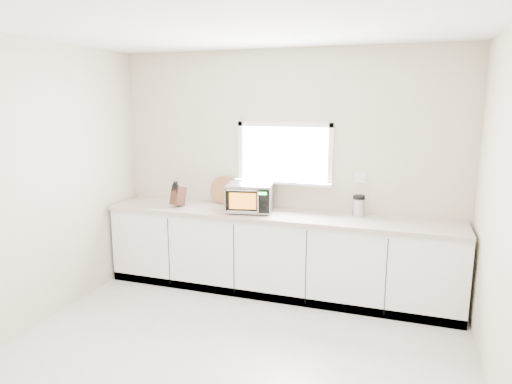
% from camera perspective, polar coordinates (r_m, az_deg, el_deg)
% --- Properties ---
extents(ground, '(4.00, 4.00, 0.00)m').
position_cam_1_polar(ground, '(3.92, -4.93, -21.75)').
color(ground, beige).
rests_on(ground, ground).
extents(back_wall, '(4.00, 0.17, 2.70)m').
position_cam_1_polar(back_wall, '(5.23, 3.62, 2.83)').
color(back_wall, beige).
rests_on(back_wall, ground).
extents(cabinets, '(3.92, 0.60, 0.88)m').
position_cam_1_polar(cabinets, '(5.17, 2.62, -7.81)').
color(cabinets, white).
rests_on(cabinets, ground).
extents(countertop, '(3.92, 0.64, 0.04)m').
position_cam_1_polar(countertop, '(5.03, 2.63, -2.89)').
color(countertop, '#C1AE9F').
rests_on(countertop, cabinets).
extents(microwave, '(0.56, 0.47, 0.32)m').
position_cam_1_polar(microwave, '(5.05, -0.80, -0.65)').
color(microwave, black).
rests_on(microwave, countertop).
extents(knife_block, '(0.13, 0.23, 0.31)m').
position_cam_1_polar(knife_block, '(5.38, -9.71, -0.42)').
color(knife_block, '#402017').
rests_on(knife_block, countertop).
extents(cutting_board, '(0.33, 0.08, 0.33)m').
position_cam_1_polar(cutting_board, '(5.46, -4.08, 0.23)').
color(cutting_board, '#AA7742').
rests_on(cutting_board, countertop).
extents(coffee_grinder, '(0.14, 0.14, 0.23)m').
position_cam_1_polar(coffee_grinder, '(5.00, 12.71, -1.67)').
color(coffee_grinder, '#A8ABB0').
rests_on(coffee_grinder, countertop).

